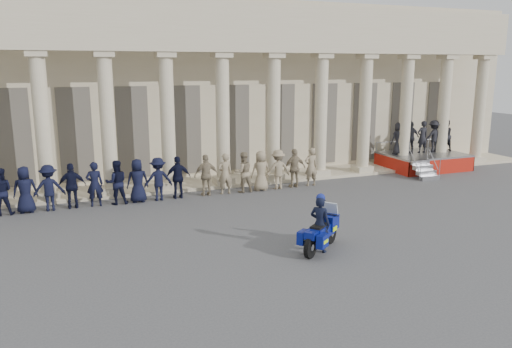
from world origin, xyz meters
name	(u,v)px	position (x,y,z in m)	size (l,w,h in m)	color
ground	(260,243)	(0.00, 0.00, 0.00)	(90.00, 90.00, 0.00)	#424244
building	(166,86)	(0.00, 14.74, 4.52)	(40.00, 12.50, 9.00)	#B9AA8A
officer_rank	(125,182)	(-3.45, 6.59, 0.93)	(17.72, 0.71, 1.86)	black
reviewing_stand	(425,143)	(13.12, 7.98, 1.47)	(4.39, 4.17, 2.69)	gray
motorcycle	(321,232)	(1.56, -1.27, 0.61)	(1.84, 1.56, 1.40)	black
rider	(320,223)	(1.47, -1.34, 0.93)	(0.73, 0.77, 1.87)	black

